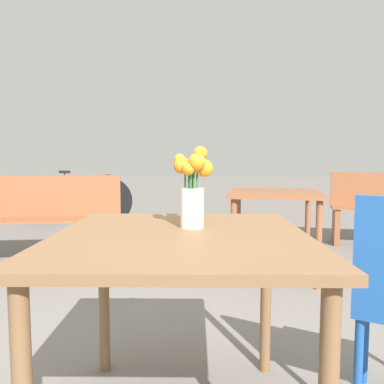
{
  "coord_description": "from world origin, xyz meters",
  "views": [
    {
      "loc": [
        0.18,
        -1.29,
        1.01
      ],
      "look_at": [
        0.03,
        0.11,
        0.89
      ],
      "focal_mm": 35.0,
      "sensor_mm": 36.0,
      "label": 1
    }
  ],
  "objects_px": {
    "table_front": "(181,260)",
    "bench_middle": "(18,215)",
    "flower_vase": "(193,191)",
    "bicycle": "(77,199)",
    "table_back": "(274,205)"
  },
  "relations": [
    {
      "from": "table_front",
      "to": "bench_middle",
      "type": "bearing_deg",
      "value": 132.17
    },
    {
      "from": "flower_vase",
      "to": "bench_middle",
      "type": "distance_m",
      "value": 2.74
    },
    {
      "from": "flower_vase",
      "to": "bench_middle",
      "type": "bearing_deg",
      "value": 134.17
    },
    {
      "from": "table_front",
      "to": "bench_middle",
      "type": "height_order",
      "value": "bench_middle"
    },
    {
      "from": "table_front",
      "to": "bicycle",
      "type": "relative_size",
      "value": 0.59
    },
    {
      "from": "table_front",
      "to": "table_back",
      "type": "bearing_deg",
      "value": 74.73
    },
    {
      "from": "table_front",
      "to": "bench_middle",
      "type": "distance_m",
      "value": 2.78
    },
    {
      "from": "flower_vase",
      "to": "table_front",
      "type": "bearing_deg",
      "value": -105.6
    },
    {
      "from": "table_back",
      "to": "bicycle",
      "type": "distance_m",
      "value": 3.66
    },
    {
      "from": "bicycle",
      "to": "bench_middle",
      "type": "bearing_deg",
      "value": -80.31
    },
    {
      "from": "flower_vase",
      "to": "bicycle",
      "type": "bearing_deg",
      "value": 118.3
    },
    {
      "from": "table_back",
      "to": "bicycle",
      "type": "xyz_separation_m",
      "value": [
        -2.79,
        2.35,
        -0.24
      ]
    },
    {
      "from": "table_front",
      "to": "table_back",
      "type": "relative_size",
      "value": 1.22
    },
    {
      "from": "bench_middle",
      "to": "bicycle",
      "type": "height_order",
      "value": "bench_middle"
    },
    {
      "from": "flower_vase",
      "to": "bench_middle",
      "type": "xyz_separation_m",
      "value": [
        -1.89,
        1.95,
        -0.42
      ]
    }
  ]
}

